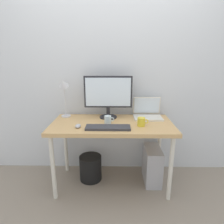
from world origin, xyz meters
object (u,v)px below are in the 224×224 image
object	(u,v)px
keyboard	(108,128)
wastebasket	(91,168)
desk	(112,129)
monitor	(108,94)
laptop	(147,113)
glass_cup	(108,120)
coffee_mug	(141,122)
computer_tower	(152,165)
mouse	(78,126)
desk_lamp	(64,90)

from	to	relation	value
keyboard	wastebasket	size ratio (longest dim) A/B	1.47
desk	monitor	xyz separation A→B (m)	(-0.05, 0.19, 0.35)
laptop	wastebasket	distance (m)	0.94
laptop	keyboard	distance (m)	0.59
keyboard	wastebasket	distance (m)	0.70
monitor	glass_cup	xyz separation A→B (m)	(0.00, -0.22, -0.23)
laptop	wastebasket	size ratio (longest dim) A/B	1.07
coffee_mug	computer_tower	distance (m)	0.62
mouse	coffee_mug	distance (m)	0.64
desk	keyboard	size ratio (longest dim) A/B	2.95
keyboard	coffee_mug	size ratio (longest dim) A/B	3.91
keyboard	desk	bearing A→B (deg)	78.45
laptop	glass_cup	distance (m)	0.51
keyboard	monitor	bearing A→B (deg)	91.53
monitor	glass_cup	distance (m)	0.32
desk	wastebasket	bearing A→B (deg)	163.50
wastebasket	computer_tower	bearing A→B (deg)	-2.05
computer_tower	wastebasket	world-z (taller)	computer_tower
desk	computer_tower	bearing A→B (deg)	6.12
desk	wastebasket	xyz separation A→B (m)	(-0.26, 0.08, -0.52)
desk_lamp	wastebasket	size ratio (longest dim) A/B	1.54
keyboard	computer_tower	size ratio (longest dim) A/B	1.05
monitor	computer_tower	size ratio (longest dim) A/B	1.29
mouse	coffee_mug	size ratio (longest dim) A/B	0.80
coffee_mug	wastebasket	distance (m)	0.87
keyboard	wastebasket	world-z (taller)	keyboard
desk	desk_lamp	world-z (taller)	desk_lamp
coffee_mug	wastebasket	xyz separation A→B (m)	(-0.56, 0.17, -0.64)
coffee_mug	wastebasket	bearing A→B (deg)	162.84
desk_lamp	computer_tower	world-z (taller)	desk_lamp
glass_cup	computer_tower	distance (m)	0.78
laptop	desk_lamp	bearing A→B (deg)	-179.14
computer_tower	laptop	bearing A→B (deg)	111.36
computer_tower	desk	bearing A→B (deg)	-173.88
desk_lamp	glass_cup	world-z (taller)	desk_lamp
coffee_mug	wastebasket	world-z (taller)	coffee_mug
computer_tower	mouse	bearing A→B (deg)	-165.72
laptop	computer_tower	world-z (taller)	laptop
laptop	coffee_mug	world-z (taller)	laptop
coffee_mug	mouse	bearing A→B (deg)	-174.74
desk_lamp	coffee_mug	xyz separation A→B (m)	(0.85, -0.29, -0.28)
monitor	coffee_mug	distance (m)	0.50
laptop	wastebasket	world-z (taller)	laptop
laptop	wastebasket	xyz separation A→B (m)	(-0.67, -0.13, -0.65)
glass_cup	mouse	bearing A→B (deg)	-156.83
desk	laptop	size ratio (longest dim) A/B	4.05
laptop	mouse	size ratio (longest dim) A/B	3.56
coffee_mug	glass_cup	xyz separation A→B (m)	(-0.34, 0.07, -0.00)
laptop	desk_lamp	world-z (taller)	desk_lamp
desk	computer_tower	world-z (taller)	desk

